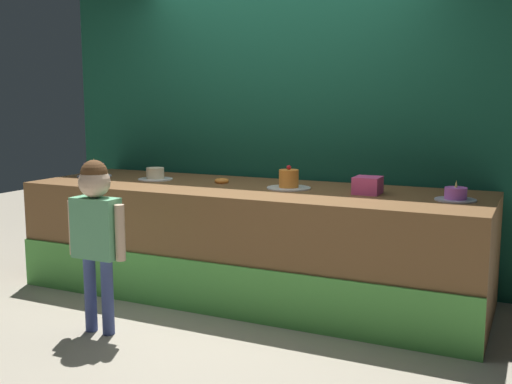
# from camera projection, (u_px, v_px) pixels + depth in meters

# --- Properties ---
(ground_plane) EXTENTS (12.00, 12.00, 0.00)m
(ground_plane) POSITION_uv_depth(u_px,v_px,m) (216.00, 316.00, 4.26)
(ground_plane) COLOR #ADA38E
(stage_platform) EXTENTS (3.55, 1.13, 0.85)m
(stage_platform) POSITION_uv_depth(u_px,v_px,m) (250.00, 241.00, 4.69)
(stage_platform) COLOR brown
(stage_platform) RESTS_ON ground_plane
(curtain_backdrop) EXTENTS (4.25, 0.08, 2.86)m
(curtain_backdrop) POSITION_uv_depth(u_px,v_px,m) (284.00, 109.00, 5.13)
(curtain_backdrop) COLOR #144C38
(curtain_backdrop) RESTS_ON ground_plane
(child_figure) EXTENTS (0.44, 0.20, 1.13)m
(child_figure) POSITION_uv_depth(u_px,v_px,m) (96.00, 223.00, 3.85)
(child_figure) COLOR #3F4C8C
(child_figure) RESTS_ON ground_plane
(pink_box) EXTENTS (0.18, 0.20, 0.12)m
(pink_box) POSITION_uv_depth(u_px,v_px,m) (368.00, 185.00, 4.28)
(pink_box) COLOR #F4549F
(pink_box) RESTS_ON stage_platform
(donut) EXTENTS (0.12, 0.12, 0.04)m
(donut) POSITION_uv_depth(u_px,v_px,m) (222.00, 181.00, 4.85)
(donut) COLOR orange
(donut) RESTS_ON stage_platform
(cake_far_left) EXTENTS (0.29, 0.29, 0.16)m
(cake_far_left) POSITION_uv_depth(u_px,v_px,m) (94.00, 171.00, 5.26)
(cake_far_left) COLOR silver
(cake_far_left) RESTS_ON stage_platform
(cake_center_left) EXTENTS (0.29, 0.29, 0.10)m
(cake_center_left) POSITION_uv_depth(u_px,v_px,m) (155.00, 175.00, 5.05)
(cake_center_left) COLOR white
(cake_center_left) RESTS_ON stage_platform
(cake_center_right) EXTENTS (0.33, 0.33, 0.18)m
(cake_center_right) POSITION_uv_depth(u_px,v_px,m) (289.00, 181.00, 4.53)
(cake_center_right) COLOR white
(cake_center_right) RESTS_ON stage_platform
(cake_far_right) EXTENTS (0.27, 0.27, 0.14)m
(cake_far_right) POSITION_uv_depth(u_px,v_px,m) (456.00, 195.00, 3.99)
(cake_far_right) COLOR silver
(cake_far_right) RESTS_ON stage_platform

